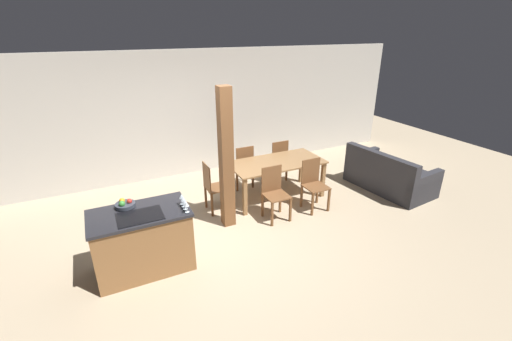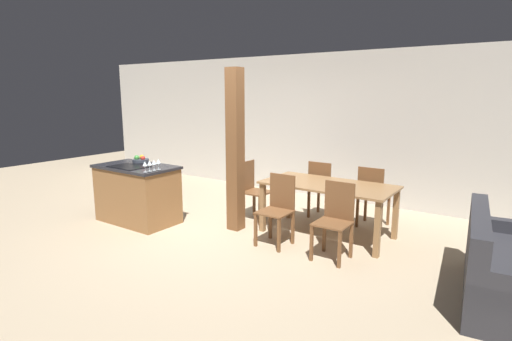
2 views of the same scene
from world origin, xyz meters
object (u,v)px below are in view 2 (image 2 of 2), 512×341
Objects in this scene: dining_chair_near_left at (278,208)px; wine_glass_near at (145,164)px; fruit_bowl at (141,160)px; dining_chair_near_right at (335,219)px; wine_glass_far at (154,162)px; kitchen_island at (137,194)px; wine_glass_middle at (149,163)px; timber_post at (235,151)px; dining_chair_head_end at (253,189)px; dining_table at (328,191)px; dining_chair_far_left at (322,188)px; dining_chair_far_right at (372,196)px; wine_glass_end at (158,162)px.

wine_glass_near is at bearing -156.70° from dining_chair_near_left.
fruit_bowl is 2.46m from dining_chair_near_left.
dining_chair_near_right is at bearing 16.28° from wine_glass_near.
wine_glass_far is at bearing 90.00° from wine_glass_near.
kitchen_island is at bearing 166.98° from wine_glass_far.
dining_chair_near_right is at bearing 14.56° from wine_glass_middle.
timber_post is at bearing 21.97° from kitchen_island.
wine_glass_middle reaches higher than dining_chair_head_end.
dining_table is 1.95× the size of dining_chair_head_end.
timber_post reaches higher than dining_chair_far_left.
dining_chair_near_left is 0.81m from dining_chair_near_right.
dining_chair_near_right and dining_chair_far_right have the same top height.
wine_glass_near is 2.67m from dining_chair_near_right.
timber_post is (1.60, 0.38, 0.23)m from fruit_bowl.
wine_glass_middle is at bearing -20.56° from kitchen_island.
fruit_bowl is at bearing 160.02° from wine_glass_end.
timber_post is (-1.62, -1.20, 0.68)m from dining_chair_far_right.
timber_post is (0.06, -0.53, 0.68)m from dining_chair_head_end.
timber_post reaches higher than dining_chair_far_right.
wine_glass_end reaches higher than dining_chair_near_right.
wine_glass_far is 0.16× the size of dining_chair_far_right.
wine_glass_near is at bearing -90.00° from wine_glass_far.
dining_table is 1.95× the size of dining_chair_far_right.
wine_glass_middle is 1.00× the size of wine_glass_far.
kitchen_island is at bearing 128.51° from dining_chair_head_end.
wine_glass_near is (0.56, -0.29, 0.56)m from kitchen_island.
dining_chair_near_left and dining_chair_far_left have the same top height.
kitchen_island is at bearing -157.36° from dining_table.
wine_glass_middle is 0.07× the size of timber_post.
dining_table is at bearing 33.73° from wine_glass_near.
kitchen_island is 4.90× the size of fruit_bowl.
dining_table is 0.80m from dining_chair_far_left.
fruit_bowl is 0.28× the size of dining_chair_far_right.
wine_glass_end reaches higher than kitchen_island.
wine_glass_near is 2.56m from dining_table.
dining_chair_far_left is 1.00× the size of dining_chair_head_end.
wine_glass_far is 1.00× the size of wine_glass_end.
dining_chair_near_right reaches higher than dining_table.
dining_chair_near_right is at bearing 120.96° from dining_chair_far_left.
dining_table is 1.95× the size of dining_chair_near_left.
fruit_bowl reaches higher than dining_chair_far_left.
wine_glass_end is 0.16× the size of dining_chair_near_left.
dining_chair_far_right is at bearing 39.64° from wine_glass_near.
fruit_bowl is 3.25m from dining_chair_near_right.
timber_post is at bearing 13.49° from fruit_bowl.
dining_chair_near_left is at bearing 16.05° from wine_glass_end.
wine_glass_middle is 0.16m from wine_glass_end.
dining_chair_far_left is at bearing 0.00° from dining_chair_far_right.
wine_glass_middle is 0.16× the size of dining_chair_near_left.
dining_chair_near_left is 1.35m from dining_chair_far_left.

